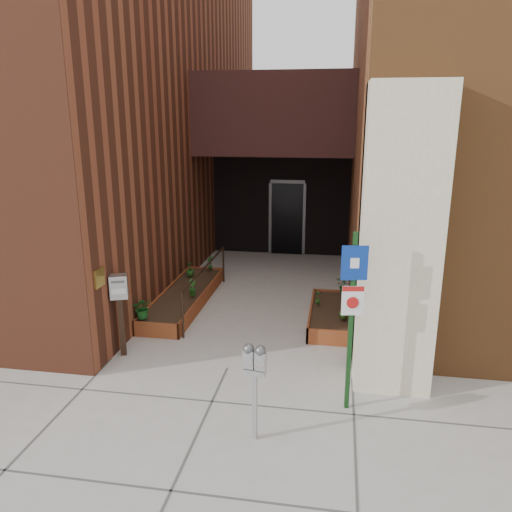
% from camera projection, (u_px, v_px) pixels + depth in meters
% --- Properties ---
extents(ground, '(80.00, 80.00, 0.00)m').
position_uv_depth(ground, '(227.00, 368.00, 8.09)').
color(ground, '#9E9991').
rests_on(ground, ground).
extents(architecture, '(20.00, 14.60, 10.00)m').
position_uv_depth(architecture, '(274.00, 77.00, 13.34)').
color(architecture, brown).
rests_on(architecture, ground).
extents(planter_left, '(0.90, 3.60, 0.30)m').
position_uv_depth(planter_left, '(185.00, 298.00, 10.87)').
color(planter_left, brown).
rests_on(planter_left, ground).
extents(planter_right, '(0.80, 2.20, 0.30)m').
position_uv_depth(planter_right, '(330.00, 316.00, 9.89)').
color(planter_right, brown).
rests_on(planter_right, ground).
extents(handrail, '(0.04, 3.34, 0.90)m').
position_uv_depth(handrail, '(206.00, 273.00, 10.58)').
color(handrail, black).
rests_on(handrail, ground).
extents(parking_meter, '(0.30, 0.16, 1.30)m').
position_uv_depth(parking_meter, '(255.00, 367.00, 6.06)').
color(parking_meter, '#9F9FA2').
rests_on(parking_meter, ground).
extents(sign_post, '(0.34, 0.11, 2.53)m').
position_uv_depth(sign_post, '(352.00, 304.00, 6.57)').
color(sign_post, '#163C17').
rests_on(sign_post, ground).
extents(payment_dropbox, '(0.34, 0.30, 1.43)m').
position_uv_depth(payment_dropbox, '(120.00, 298.00, 8.28)').
color(payment_dropbox, black).
rests_on(payment_dropbox, ground).
extents(shrub_left_a, '(0.46, 0.46, 0.41)m').
position_uv_depth(shrub_left_a, '(143.00, 308.00, 9.29)').
color(shrub_left_a, '#17531A').
rests_on(shrub_left_a, planter_left).
extents(shrub_left_b, '(0.27, 0.27, 0.35)m').
position_uv_depth(shrub_left_b, '(192.00, 287.00, 10.50)').
color(shrub_left_b, '#1D5418').
rests_on(shrub_left_b, planter_left).
extents(shrub_left_c, '(0.26, 0.26, 0.33)m').
position_uv_depth(shrub_left_c, '(190.00, 269.00, 11.82)').
color(shrub_left_c, '#1E5618').
rests_on(shrub_left_c, planter_left).
extents(shrub_left_d, '(0.26, 0.26, 0.35)m').
position_uv_depth(shrub_left_d, '(210.00, 263.00, 12.27)').
color(shrub_left_d, '#1A5C1E').
rests_on(shrub_left_d, planter_left).
extents(shrub_right_a, '(0.18, 0.18, 0.30)m').
position_uv_depth(shrub_right_a, '(344.00, 311.00, 9.29)').
color(shrub_right_a, '#2C601B').
rests_on(shrub_right_a, planter_right).
extents(shrub_right_b, '(0.22, 0.22, 0.30)m').
position_uv_depth(shrub_right_b, '(318.00, 297.00, 10.01)').
color(shrub_right_b, '#225E1A').
rests_on(shrub_right_b, planter_right).
extents(shrub_right_c, '(0.41, 0.41, 0.32)m').
position_uv_depth(shrub_right_c, '(343.00, 286.00, 10.62)').
color(shrub_right_c, '#195117').
rests_on(shrub_right_c, planter_right).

